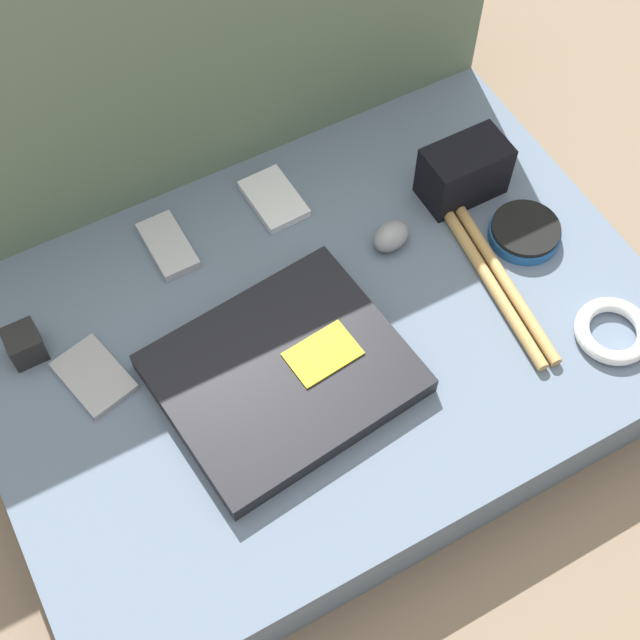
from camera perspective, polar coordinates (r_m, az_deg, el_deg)
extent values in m
plane|color=#7A6651|center=(1.29, 0.00, -2.91)|extent=(8.00, 8.00, 0.00)
cube|color=slate|center=(1.24, 0.00, -1.75)|extent=(0.90, 0.62, 0.11)
cube|color=#60755B|center=(1.32, -8.96, 16.46)|extent=(0.90, 0.20, 0.51)
cube|color=black|center=(1.15, -2.38, -3.44)|extent=(0.33, 0.28, 0.03)
cube|color=yellow|center=(1.14, 0.18, -2.17)|extent=(0.10, 0.07, 0.00)
ellipsoid|color=gray|center=(1.26, 4.57, 5.36)|extent=(0.06, 0.05, 0.04)
cylinder|color=#1E569E|center=(1.30, 12.94, 5.42)|extent=(0.10, 0.10, 0.02)
cylinder|color=black|center=(1.29, 13.05, 5.74)|extent=(0.10, 0.10, 0.01)
cube|color=#B7B7BC|center=(1.28, -9.71, 4.72)|extent=(0.05, 0.11, 0.01)
cube|color=#99999E|center=(1.19, -14.27, -3.49)|extent=(0.09, 0.12, 0.01)
cube|color=silver|center=(1.31, -2.97, 7.75)|extent=(0.07, 0.10, 0.01)
cube|color=black|center=(1.31, 9.19, 9.38)|extent=(0.12, 0.07, 0.09)
cube|color=black|center=(1.22, -18.39, -1.49)|extent=(0.04, 0.05, 0.05)
torus|color=white|center=(1.24, 18.25, -0.68)|extent=(0.10, 0.10, 0.02)
cylinder|color=tan|center=(1.26, 10.23, 3.41)|extent=(0.05, 0.35, 0.02)
cylinder|color=tan|center=(1.27, 11.00, 3.68)|extent=(0.05, 0.35, 0.02)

